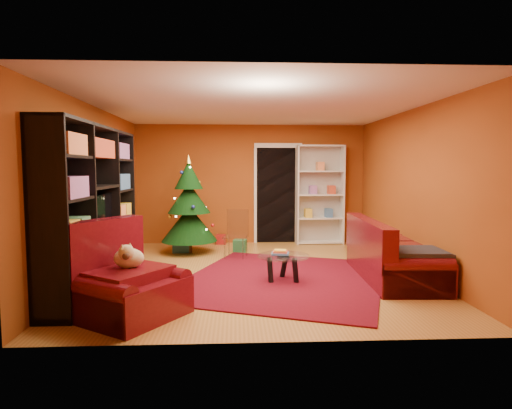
{
  "coord_description": "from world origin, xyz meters",
  "views": [
    {
      "loc": [
        -0.35,
        -6.67,
        1.65
      ],
      "look_at": [
        0.0,
        0.4,
        1.05
      ],
      "focal_mm": 30.0,
      "sensor_mm": 36.0,
      "label": 1
    }
  ],
  "objects_px": {
    "coffee_table": "(283,268)",
    "white_bookshelf": "(320,195)",
    "gift_box_red": "(221,239)",
    "armchair": "(129,278)",
    "gift_box_teal": "(181,244)",
    "rug": "(283,279)",
    "acrylic_chair": "(236,237)",
    "media_unit": "(94,208)",
    "christmas_tree": "(189,205)",
    "sofa": "(394,249)",
    "dog": "(129,258)",
    "gift_box_green": "(240,246)"
  },
  "relations": [
    {
      "from": "gift_box_red",
      "to": "dog",
      "type": "distance_m",
      "value": 4.6
    },
    {
      "from": "media_unit",
      "to": "acrylic_chair",
      "type": "xyz_separation_m",
      "value": [
        1.94,
        1.87,
        -0.71
      ]
    },
    {
      "from": "dog",
      "to": "acrylic_chair",
      "type": "relative_size",
      "value": 0.5
    },
    {
      "from": "media_unit",
      "to": "sofa",
      "type": "height_order",
      "value": "media_unit"
    },
    {
      "from": "media_unit",
      "to": "gift_box_green",
      "type": "distance_m",
      "value": 3.33
    },
    {
      "from": "white_bookshelf",
      "to": "media_unit",
      "type": "bearing_deg",
      "value": -140.09
    },
    {
      "from": "christmas_tree",
      "to": "media_unit",
      "type": "bearing_deg",
      "value": -113.1
    },
    {
      "from": "gift_box_teal",
      "to": "gift_box_green",
      "type": "distance_m",
      "value": 1.17
    },
    {
      "from": "christmas_tree",
      "to": "white_bookshelf",
      "type": "xyz_separation_m",
      "value": [
        2.74,
        0.93,
        0.14
      ]
    },
    {
      "from": "dog",
      "to": "gift_box_green",
      "type": "bearing_deg",
      "value": 14.49
    },
    {
      "from": "christmas_tree",
      "to": "armchair",
      "type": "xyz_separation_m",
      "value": [
        -0.29,
        -3.6,
        -0.5
      ]
    },
    {
      "from": "gift_box_red",
      "to": "armchair",
      "type": "distance_m",
      "value": 4.65
    },
    {
      "from": "armchair",
      "to": "coffee_table",
      "type": "relative_size",
      "value": 1.46
    },
    {
      "from": "dog",
      "to": "media_unit",
      "type": "bearing_deg",
      "value": 67.77
    },
    {
      "from": "gift_box_teal",
      "to": "white_bookshelf",
      "type": "distance_m",
      "value": 3.17
    },
    {
      "from": "rug",
      "to": "armchair",
      "type": "distance_m",
      "value": 2.45
    },
    {
      "from": "gift_box_teal",
      "to": "sofa",
      "type": "bearing_deg",
      "value": -32.81
    },
    {
      "from": "gift_box_teal",
      "to": "dog",
      "type": "bearing_deg",
      "value": -91.91
    },
    {
      "from": "coffee_table",
      "to": "christmas_tree",
      "type": "bearing_deg",
      "value": 125.76
    },
    {
      "from": "gift_box_teal",
      "to": "white_bookshelf",
      "type": "height_order",
      "value": "white_bookshelf"
    },
    {
      "from": "gift_box_red",
      "to": "armchair",
      "type": "bearing_deg",
      "value": -100.82
    },
    {
      "from": "media_unit",
      "to": "white_bookshelf",
      "type": "xyz_separation_m",
      "value": [
        3.78,
        3.35,
        -0.03
      ]
    },
    {
      "from": "gift_box_teal",
      "to": "acrylic_chair",
      "type": "xyz_separation_m",
      "value": [
        1.08,
        -0.66,
        0.24
      ]
    },
    {
      "from": "armchair",
      "to": "acrylic_chair",
      "type": "bearing_deg",
      "value": 12.97
    },
    {
      "from": "rug",
      "to": "armchair",
      "type": "bearing_deg",
      "value": -141.46
    },
    {
      "from": "gift_box_red",
      "to": "white_bookshelf",
      "type": "distance_m",
      "value": 2.37
    },
    {
      "from": "armchair",
      "to": "sofa",
      "type": "bearing_deg",
      "value": -33.0
    },
    {
      "from": "sofa",
      "to": "christmas_tree",
      "type": "bearing_deg",
      "value": 59.91
    },
    {
      "from": "media_unit",
      "to": "gift_box_red",
      "type": "height_order",
      "value": "media_unit"
    },
    {
      "from": "rug",
      "to": "gift_box_red",
      "type": "bearing_deg",
      "value": 108.53
    },
    {
      "from": "rug",
      "to": "media_unit",
      "type": "relative_size",
      "value": 1.13
    },
    {
      "from": "gift_box_green",
      "to": "dog",
      "type": "xyz_separation_m",
      "value": [
        -1.29,
        -3.57,
        0.52
      ]
    },
    {
      "from": "christmas_tree",
      "to": "acrylic_chair",
      "type": "xyz_separation_m",
      "value": [
        0.9,
        -0.56,
        -0.53
      ]
    },
    {
      "from": "media_unit",
      "to": "gift_box_teal",
      "type": "bearing_deg",
      "value": 71.6
    },
    {
      "from": "gift_box_red",
      "to": "sofa",
      "type": "relative_size",
      "value": 0.1
    },
    {
      "from": "gift_box_teal",
      "to": "gift_box_red",
      "type": "relative_size",
      "value": 1.6
    },
    {
      "from": "rug",
      "to": "acrylic_chair",
      "type": "bearing_deg",
      "value": 114.48
    },
    {
      "from": "media_unit",
      "to": "christmas_tree",
      "type": "xyz_separation_m",
      "value": [
        1.03,
        2.42,
        -0.17
      ]
    },
    {
      "from": "christmas_tree",
      "to": "gift_box_teal",
      "type": "height_order",
      "value": "christmas_tree"
    },
    {
      "from": "dog",
      "to": "sofa",
      "type": "xyz_separation_m",
      "value": [
        3.56,
        1.42,
        -0.19
      ]
    },
    {
      "from": "christmas_tree",
      "to": "gift_box_teal",
      "type": "xyz_separation_m",
      "value": [
        -0.18,
        0.1,
        -0.77
      ]
    },
    {
      "from": "coffee_table",
      "to": "white_bookshelf",
      "type": "bearing_deg",
      "value": 69.85
    },
    {
      "from": "rug",
      "to": "acrylic_chair",
      "type": "distance_m",
      "value": 1.74
    },
    {
      "from": "media_unit",
      "to": "armchair",
      "type": "relative_size",
      "value": 2.6
    },
    {
      "from": "white_bookshelf",
      "to": "rug",
      "type": "bearing_deg",
      "value": -112.3
    },
    {
      "from": "christmas_tree",
      "to": "acrylic_chair",
      "type": "relative_size",
      "value": 2.39
    },
    {
      "from": "gift_box_red",
      "to": "sofa",
      "type": "distance_m",
      "value": 4.09
    },
    {
      "from": "gift_box_teal",
      "to": "christmas_tree",
      "type": "bearing_deg",
      "value": -29.21
    },
    {
      "from": "christmas_tree",
      "to": "gift_box_red",
      "type": "bearing_deg",
      "value": 58.38
    },
    {
      "from": "white_bookshelf",
      "to": "armchair",
      "type": "height_order",
      "value": "white_bookshelf"
    }
  ]
}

